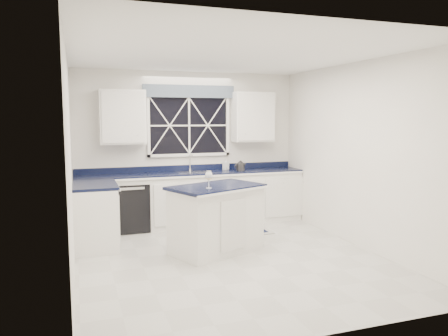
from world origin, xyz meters
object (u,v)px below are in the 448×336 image
object	(u,v)px
dishwasher	(130,206)
wine_glass	(209,176)
kettle	(240,166)
island	(216,219)
soap_bottle	(226,164)
faucet	(190,162)

from	to	relation	value
dishwasher	wine_glass	world-z (taller)	wine_glass
dishwasher	kettle	bearing A→B (deg)	-0.70
island	kettle	distance (m)	1.93
wine_glass	island	bearing A→B (deg)	49.91
dishwasher	kettle	distance (m)	2.07
island	soap_bottle	xyz separation A→B (m)	(0.76, 1.79, 0.56)
island	wine_glass	distance (m)	0.68
kettle	soap_bottle	bearing A→B (deg)	114.61
faucet	kettle	size ratio (longest dim) A/B	1.20
wine_glass	soap_bottle	world-z (taller)	wine_glass
dishwasher	wine_glass	distance (m)	2.10
island	dishwasher	bearing A→B (deg)	99.56
faucet	island	distance (m)	1.90
faucet	kettle	xyz separation A→B (m)	(0.88, -0.22, -0.07)
kettle	dishwasher	bearing A→B (deg)	160.43
dishwasher	island	bearing A→B (deg)	-57.78
kettle	soap_bottle	distance (m)	0.30
dishwasher	island	xyz separation A→B (m)	(1.01, -1.60, 0.07)
faucet	soap_bottle	distance (m)	0.67
faucet	wine_glass	bearing A→B (deg)	-97.28
wine_glass	soap_bottle	size ratio (longest dim) A/B	1.19
faucet	soap_bottle	bearing A→B (deg)	-0.15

